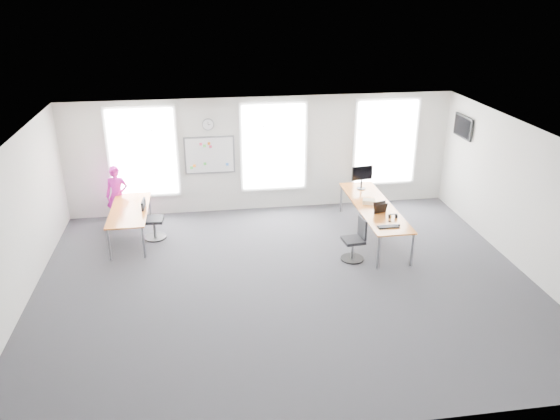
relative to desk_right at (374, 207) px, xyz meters
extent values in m
plane|color=#27262B|center=(-2.39, -1.88, -0.74)|extent=(10.00, 10.00, 0.00)
plane|color=white|center=(-2.39, -1.88, 2.26)|extent=(10.00, 10.00, 0.00)
plane|color=silver|center=(-2.39, 2.12, 0.76)|extent=(10.00, 0.00, 10.00)
plane|color=silver|center=(-2.39, -5.88, 0.76)|extent=(10.00, 0.00, 10.00)
plane|color=silver|center=(-7.39, -1.88, 0.76)|extent=(0.00, 10.00, 10.00)
plane|color=silver|center=(2.61, -1.88, 0.76)|extent=(0.00, 10.00, 10.00)
cube|color=silver|center=(-5.39, 2.09, 0.96)|extent=(1.60, 0.06, 2.20)
cube|color=silver|center=(-2.09, 2.09, 0.96)|extent=(1.60, 0.06, 2.20)
cube|color=silver|center=(0.91, 2.09, 0.96)|extent=(1.60, 0.06, 2.20)
cube|color=orange|center=(0.00, 0.00, 0.03)|extent=(0.87, 3.24, 0.03)
cylinder|color=gray|center=(-0.37, -1.56, -0.36)|extent=(0.05, 0.05, 0.76)
cylinder|color=gray|center=(0.37, -1.56, -0.36)|extent=(0.05, 0.05, 0.76)
cylinder|color=gray|center=(-0.37, 1.56, -0.36)|extent=(0.05, 0.05, 0.76)
cylinder|color=gray|center=(0.37, 1.56, -0.36)|extent=(0.05, 0.05, 0.76)
cube|color=orange|center=(-5.67, 0.66, 0.02)|extent=(0.85, 2.13, 0.03)
cylinder|color=gray|center=(-6.04, -0.35, -0.37)|extent=(0.05, 0.05, 0.75)
cylinder|color=gray|center=(-5.31, -0.35, -0.37)|extent=(0.05, 0.05, 0.75)
cylinder|color=gray|center=(-6.04, 1.66, -0.37)|extent=(0.05, 0.05, 0.75)
cylinder|color=gray|center=(-5.31, 1.66, -0.37)|extent=(0.05, 0.05, 0.75)
cylinder|color=black|center=(-0.79, -1.09, -0.72)|extent=(0.51, 0.51, 0.03)
cylinder|color=gray|center=(-0.79, -1.09, -0.50)|extent=(0.06, 0.06, 0.41)
cube|color=black|center=(-0.79, -1.09, -0.28)|extent=(0.47, 0.47, 0.07)
cube|color=black|center=(-0.60, -1.07, 0.00)|extent=(0.09, 0.42, 0.44)
cylinder|color=black|center=(-5.14, 0.65, -0.72)|extent=(0.52, 0.52, 0.03)
cylinder|color=gray|center=(-5.14, 0.65, -0.50)|extent=(0.06, 0.06, 0.42)
cube|color=black|center=(-5.14, 0.65, -0.27)|extent=(0.46, 0.46, 0.07)
cube|color=black|center=(-5.34, 0.67, 0.01)|extent=(0.08, 0.42, 0.45)
imported|color=#C3199C|center=(-6.06, 1.65, 0.01)|extent=(0.55, 0.37, 1.50)
cube|color=white|center=(-3.74, 2.09, 0.81)|extent=(1.20, 0.03, 0.90)
cylinder|color=gray|center=(-3.74, 2.09, 1.61)|extent=(0.30, 0.04, 0.30)
cube|color=black|center=(2.56, 1.12, 1.56)|extent=(0.06, 0.90, 0.55)
cube|color=black|center=(-0.08, -1.23, 0.06)|extent=(0.46, 0.17, 0.02)
ellipsoid|color=black|center=(0.18, -1.19, 0.07)|extent=(0.09, 0.12, 0.04)
cylinder|color=black|center=(0.06, -0.95, 0.06)|extent=(0.08, 0.08, 0.01)
cylinder|color=black|center=(0.11, -0.79, 0.10)|extent=(0.04, 0.10, 0.10)
cylinder|color=black|center=(0.26, -0.79, 0.10)|extent=(0.04, 0.10, 0.10)
cylinder|color=gold|center=(0.11, -0.79, 0.10)|extent=(0.01, 0.10, 0.10)
cube|color=black|center=(0.19, -0.79, 0.15)|extent=(0.17, 0.02, 0.02)
cube|color=black|center=(-0.01, -0.42, 0.18)|extent=(0.32, 0.15, 0.26)
cube|color=orange|center=(-0.01, -0.49, 0.17)|extent=(0.31, 0.16, 0.23)
cube|color=black|center=(-0.01, -0.51, 0.18)|extent=(0.33, 0.16, 0.25)
cube|color=beige|center=(-0.09, 0.13, 0.10)|extent=(0.34, 0.29, 0.10)
cylinder|color=black|center=(0.01, 1.11, 0.06)|extent=(0.22, 0.22, 0.02)
cylinder|color=black|center=(0.01, 1.11, 0.17)|extent=(0.04, 0.04, 0.22)
cube|color=black|center=(0.01, 1.10, 0.48)|extent=(0.55, 0.12, 0.37)
cube|color=black|center=(0.01, 1.08, 0.48)|extent=(0.50, 0.08, 0.33)
camera|label=1|loc=(-3.94, -11.38, 4.93)|focal=35.00mm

